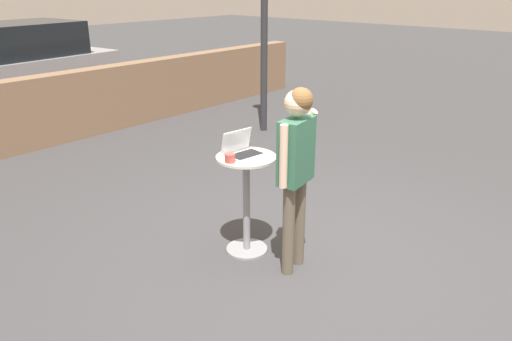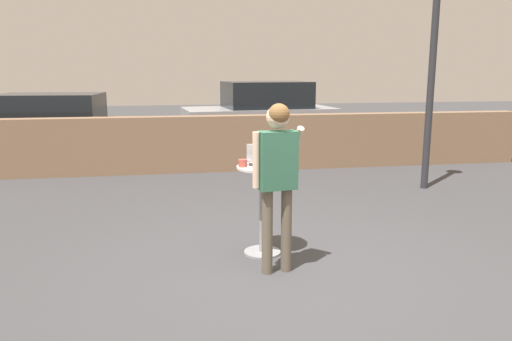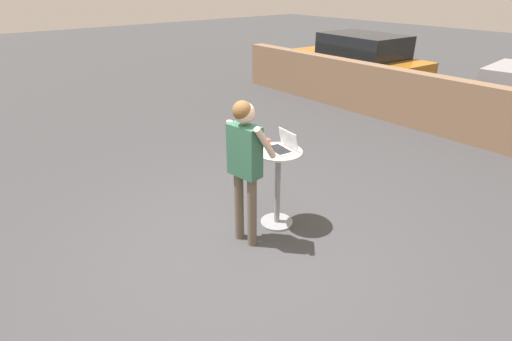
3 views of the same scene
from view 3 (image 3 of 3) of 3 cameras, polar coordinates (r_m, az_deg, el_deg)
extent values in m
plane|color=#3D3D3F|center=(4.70, -2.29, -11.63)|extent=(50.00, 50.00, 0.00)
cube|color=#84664C|center=(8.63, 28.46, 7.24)|extent=(12.73, 0.35, 1.13)
cylinder|color=gray|center=(5.20, 2.96, -7.34)|extent=(0.41, 0.41, 0.03)
cylinder|color=gray|center=(4.95, 3.09, -2.56)|extent=(0.07, 0.07, 0.96)
cylinder|color=beige|center=(4.74, 3.23, 2.68)|extent=(0.57, 0.57, 0.02)
cube|color=silver|center=(4.74, 3.27, 2.93)|extent=(0.37, 0.27, 0.02)
cube|color=black|center=(4.73, 3.27, 3.04)|extent=(0.32, 0.22, 0.00)
cube|color=silver|center=(4.77, 4.65, 4.53)|extent=(0.34, 0.10, 0.21)
cube|color=white|center=(4.77, 4.59, 4.53)|extent=(0.32, 0.08, 0.19)
cylinder|color=#C14C42|center=(4.87, 1.49, 4.04)|extent=(0.09, 0.09, 0.08)
torus|color=#C14C42|center=(4.83, 1.95, 3.86)|extent=(0.04, 0.01, 0.04)
cylinder|color=brown|center=(4.71, -2.43, -5.06)|extent=(0.11, 0.11, 0.88)
cylinder|color=brown|center=(4.59, -0.57, -5.95)|extent=(0.11, 0.11, 0.88)
cube|color=#33664C|center=(4.32, -1.63, 2.83)|extent=(0.40, 0.24, 0.58)
sphere|color=beige|center=(4.17, -1.70, 8.25)|extent=(0.23, 0.23, 0.23)
sphere|color=brown|center=(4.14, -1.98, 8.54)|extent=(0.21, 0.21, 0.21)
cylinder|color=beige|center=(4.46, -3.71, 3.74)|extent=(0.07, 0.07, 0.55)
cylinder|color=beige|center=(4.19, 1.35, 3.94)|extent=(0.12, 0.33, 0.42)
cylinder|color=black|center=(10.33, 32.28, 7.51)|extent=(0.64, 0.28, 0.63)
cube|color=#B76B19|center=(11.87, 14.01, 14.12)|extent=(4.02, 2.03, 0.65)
cube|color=black|center=(11.64, 15.08, 16.88)|extent=(2.26, 1.68, 0.58)
cylinder|color=black|center=(12.19, 6.89, 13.56)|extent=(0.67, 0.27, 0.66)
cylinder|color=black|center=(13.32, 12.37, 14.19)|extent=(0.67, 0.27, 0.66)
cylinder|color=black|center=(10.56, 15.71, 10.93)|extent=(0.67, 0.27, 0.66)
cylinder|color=black|center=(11.84, 20.98, 11.74)|extent=(0.67, 0.27, 0.66)
camera|label=1|loc=(6.47, -41.65, 17.23)|focal=35.00mm
camera|label=2|loc=(4.83, -66.45, 0.59)|focal=35.00mm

